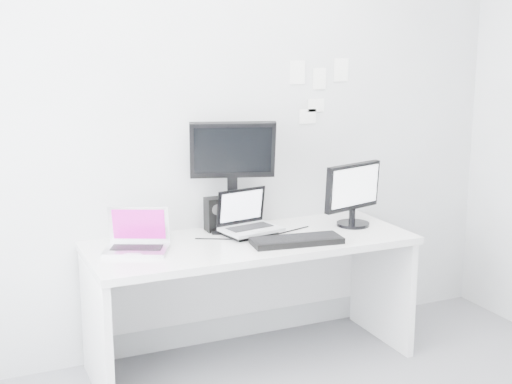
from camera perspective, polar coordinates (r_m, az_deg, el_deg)
back_wall at (r=4.05m, az=-2.38°, el=5.83°), size 3.60×0.00×3.60m
desk at (r=3.97m, az=-0.39°, el=-8.97°), size 1.80×0.70×0.73m
macbook at (r=3.64m, az=-9.81°, el=-3.05°), size 0.39×0.35×0.24m
speaker at (r=4.01m, az=-3.43°, el=-1.84°), size 0.13×0.13×0.19m
dell_laptop at (r=3.90m, az=-0.40°, el=-1.70°), size 0.36×0.30×0.26m
rear_monitor at (r=3.96m, az=-1.93°, el=1.41°), size 0.51×0.31×0.65m
samsung_monitor at (r=4.14m, az=8.00°, el=-0.15°), size 0.46×0.31×0.39m
keyboard at (r=3.78m, az=3.35°, el=-3.99°), size 0.51×0.23×0.03m
mouse at (r=3.83m, az=6.22°, el=-3.81°), size 0.11×0.08×0.03m
wall_note_0 at (r=4.21m, az=3.40°, el=9.73°), size 0.10×0.00×0.14m
wall_note_1 at (r=4.28m, az=5.21°, el=9.21°), size 0.09×0.00×0.13m
wall_note_2 at (r=4.36m, az=6.97°, el=9.88°), size 0.10×0.00×0.14m
wall_note_3 at (r=4.29m, az=4.93°, el=7.07°), size 0.11×0.00×0.08m
wall_note_4 at (r=4.27m, az=4.24°, el=6.19°), size 0.11×0.00×0.09m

